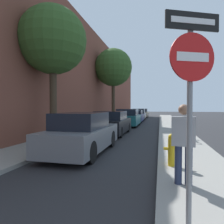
{
  "coord_description": "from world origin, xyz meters",
  "views": [
    {
      "loc": [
        1.96,
        0.61,
        1.7
      ],
      "look_at": [
        -0.55,
        11.26,
        1.43
      ],
      "focal_mm": 32.79,
      "sensor_mm": 36.0,
      "label": 1
    }
  ],
  "objects_px": {
    "parked_car_champagne": "(142,113)",
    "traffic_sign_post": "(191,88)",
    "street_tree_far": "(113,68)",
    "bicycle": "(188,133)",
    "parked_car_navy": "(135,116)",
    "parked_car_black": "(112,123)",
    "parked_car_grey": "(83,134)",
    "parked_car_teal": "(128,118)",
    "parked_car_white": "(139,114)",
    "street_tree_near": "(53,41)",
    "pedestrian": "(184,140)",
    "fire_hydrant": "(172,149)"
  },
  "relations": [
    {
      "from": "street_tree_far",
      "to": "parked_car_navy",
      "type": "bearing_deg",
      "value": 64.46
    },
    {
      "from": "parked_car_teal",
      "to": "parked_car_white",
      "type": "relative_size",
      "value": 1.04
    },
    {
      "from": "parked_car_teal",
      "to": "street_tree_near",
      "type": "relative_size",
      "value": 0.65
    },
    {
      "from": "parked_car_black",
      "to": "pedestrian",
      "type": "height_order",
      "value": "pedestrian"
    },
    {
      "from": "parked_car_navy",
      "to": "street_tree_far",
      "type": "distance_m",
      "value": 6.13
    },
    {
      "from": "fire_hydrant",
      "to": "pedestrian",
      "type": "xyz_separation_m",
      "value": [
        0.16,
        -1.32,
        0.47
      ]
    },
    {
      "from": "street_tree_far",
      "to": "bicycle",
      "type": "relative_size",
      "value": 4.54
    },
    {
      "from": "street_tree_far",
      "to": "bicycle",
      "type": "bearing_deg",
      "value": -57.25
    },
    {
      "from": "parked_car_grey",
      "to": "traffic_sign_post",
      "type": "distance_m",
      "value": 5.53
    },
    {
      "from": "parked_car_grey",
      "to": "traffic_sign_post",
      "type": "height_order",
      "value": "traffic_sign_post"
    },
    {
      "from": "parked_car_grey",
      "to": "street_tree_far",
      "type": "xyz_separation_m",
      "value": [
        -1.6,
        12.05,
        4.74
      ]
    },
    {
      "from": "parked_car_black",
      "to": "parked_car_grey",
      "type": "bearing_deg",
      "value": -88.53
    },
    {
      "from": "parked_car_grey",
      "to": "traffic_sign_post",
      "type": "bearing_deg",
      "value": -54.05
    },
    {
      "from": "parked_car_grey",
      "to": "parked_car_champagne",
      "type": "relative_size",
      "value": 1.05
    },
    {
      "from": "traffic_sign_post",
      "to": "parked_car_white",
      "type": "bearing_deg",
      "value": 72.95
    },
    {
      "from": "parked_car_white",
      "to": "parked_car_grey",
      "type": "bearing_deg",
      "value": -90.08
    },
    {
      "from": "parked_car_teal",
      "to": "bicycle",
      "type": "height_order",
      "value": "parked_car_teal"
    },
    {
      "from": "parked_car_grey",
      "to": "bicycle",
      "type": "bearing_deg",
      "value": 38.04
    },
    {
      "from": "parked_car_teal",
      "to": "street_tree_far",
      "type": "distance_m",
      "value": 5.19
    },
    {
      "from": "parked_car_black",
      "to": "parked_car_navy",
      "type": "height_order",
      "value": "parked_car_black"
    },
    {
      "from": "street_tree_near",
      "to": "fire_hydrant",
      "type": "relative_size",
      "value": 7.24
    },
    {
      "from": "parked_car_white",
      "to": "fire_hydrant",
      "type": "distance_m",
      "value": 21.91
    },
    {
      "from": "parked_car_grey",
      "to": "bicycle",
      "type": "height_order",
      "value": "parked_car_grey"
    },
    {
      "from": "parked_car_champagne",
      "to": "traffic_sign_post",
      "type": "height_order",
      "value": "traffic_sign_post"
    },
    {
      "from": "parked_car_grey",
      "to": "bicycle",
      "type": "distance_m",
      "value": 5.2
    },
    {
      "from": "parked_car_white",
      "to": "street_tree_near",
      "type": "xyz_separation_m",
      "value": [
        -2.15,
        -18.62,
        4.09
      ]
    },
    {
      "from": "parked_car_navy",
      "to": "street_tree_near",
      "type": "distance_m",
      "value": 14.58
    },
    {
      "from": "parked_car_teal",
      "to": "street_tree_far",
      "type": "bearing_deg",
      "value": 139.71
    },
    {
      "from": "parked_car_white",
      "to": "street_tree_far",
      "type": "bearing_deg",
      "value": -101.15
    },
    {
      "from": "traffic_sign_post",
      "to": "pedestrian",
      "type": "bearing_deg",
      "value": 62.38
    },
    {
      "from": "parked_car_teal",
      "to": "pedestrian",
      "type": "relative_size",
      "value": 2.51
    },
    {
      "from": "parked_car_black",
      "to": "parked_car_teal",
      "type": "height_order",
      "value": "parked_car_teal"
    },
    {
      "from": "parked_car_black",
      "to": "parked_car_teal",
      "type": "xyz_separation_m",
      "value": [
        0.18,
        5.41,
        0.05
      ]
    },
    {
      "from": "parked_car_champagne",
      "to": "street_tree_near",
      "type": "xyz_separation_m",
      "value": [
        -2.17,
        -23.79,
        4.1
      ]
    },
    {
      "from": "pedestrian",
      "to": "bicycle",
      "type": "xyz_separation_m",
      "value": [
        0.84,
        5.92,
        -0.58
      ]
    },
    {
      "from": "parked_car_grey",
      "to": "street_tree_far",
      "type": "bearing_deg",
      "value": 97.55
    },
    {
      "from": "fire_hydrant",
      "to": "pedestrian",
      "type": "bearing_deg",
      "value": -83.16
    },
    {
      "from": "traffic_sign_post",
      "to": "pedestrian",
      "type": "height_order",
      "value": "traffic_sign_post"
    },
    {
      "from": "parked_car_champagne",
      "to": "bicycle",
      "type": "relative_size",
      "value": 2.59
    },
    {
      "from": "parked_car_navy",
      "to": "parked_car_grey",
      "type": "bearing_deg",
      "value": -90.16
    },
    {
      "from": "parked_car_navy",
      "to": "bicycle",
      "type": "xyz_separation_m",
      "value": [
        4.05,
        -12.28,
        -0.2
      ]
    },
    {
      "from": "bicycle",
      "to": "parked_car_grey",
      "type": "bearing_deg",
      "value": -138.94
    },
    {
      "from": "parked_car_navy",
      "to": "parked_car_champagne",
      "type": "xyz_separation_m",
      "value": [
        -0.0,
        9.98,
        0.04
      ]
    },
    {
      "from": "parked_car_grey",
      "to": "parked_car_white",
      "type": "bearing_deg",
      "value": 89.92
    },
    {
      "from": "fire_hydrant",
      "to": "traffic_sign_post",
      "type": "relative_size",
      "value": 0.32
    },
    {
      "from": "parked_car_teal",
      "to": "pedestrian",
      "type": "distance_m",
      "value": 13.76
    },
    {
      "from": "traffic_sign_post",
      "to": "parked_car_navy",
      "type": "bearing_deg",
      "value": 74.63
    },
    {
      "from": "parked_car_black",
      "to": "pedestrian",
      "type": "distance_m",
      "value": 8.67
    },
    {
      "from": "parked_car_black",
      "to": "street_tree_near",
      "type": "xyz_separation_m",
      "value": [
        -1.99,
        -3.58,
        4.11
      ]
    },
    {
      "from": "parked_car_champagne",
      "to": "pedestrian",
      "type": "relative_size",
      "value": 2.49
    }
  ]
}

